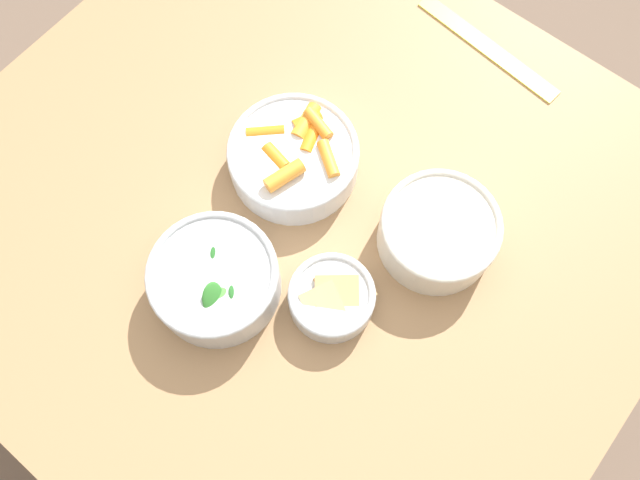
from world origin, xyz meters
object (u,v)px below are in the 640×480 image
at_px(bowl_carrots, 294,156).
at_px(bowl_greens, 216,279).
at_px(bowl_beans_hotdog, 438,232).
at_px(ruler, 487,47).
at_px(bowl_cookies, 332,297).

distance_m(bowl_carrots, bowl_greens, 0.21).
distance_m(bowl_greens, bowl_beans_hotdog, 0.30).
relative_size(bowl_greens, ruler, 0.64).
height_order(bowl_carrots, bowl_beans_hotdog, bowl_carrots).
bearing_deg(bowl_carrots, bowl_cookies, -36.60).
height_order(bowl_beans_hotdog, ruler, bowl_beans_hotdog).
xyz_separation_m(bowl_greens, bowl_beans_hotdog, (0.19, 0.24, -0.00)).
relative_size(bowl_carrots, bowl_cookies, 1.61).
bearing_deg(bowl_greens, bowl_beans_hotdog, 51.65).
height_order(bowl_greens, bowl_beans_hotdog, bowl_greens).
bearing_deg(bowl_cookies, bowl_carrots, 143.40).
xyz_separation_m(bowl_carrots, ruler, (0.10, 0.35, -0.03)).
relative_size(bowl_greens, bowl_cookies, 1.48).
relative_size(bowl_cookies, ruler, 0.43).
bearing_deg(bowl_greens, ruler, 83.21).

